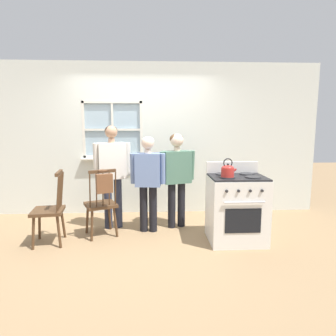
{
  "coord_description": "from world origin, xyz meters",
  "views": [
    {
      "loc": [
        0.2,
        -4.02,
        1.64
      ],
      "look_at": [
        0.42,
        0.22,
        1.0
      ],
      "focal_mm": 32.0,
      "sensor_mm": 36.0,
      "label": 1
    }
  ],
  "objects_px": {
    "person_elderly_left": "(112,167)",
    "person_teen_center": "(148,176)",
    "handbag": "(104,183)",
    "person_adult_right": "(177,171)",
    "stove": "(236,208)",
    "kettle": "(228,170)",
    "chair_near_wall": "(50,211)",
    "chair_by_window": "(101,205)",
    "potted_plant": "(123,153)"
  },
  "relations": [
    {
      "from": "person_elderly_left",
      "to": "person_teen_center",
      "type": "relative_size",
      "value": 1.11
    },
    {
      "from": "person_teen_center",
      "to": "handbag",
      "type": "distance_m",
      "value": 0.69
    },
    {
      "from": "person_adult_right",
      "to": "stove",
      "type": "relative_size",
      "value": 1.36
    },
    {
      "from": "person_adult_right",
      "to": "kettle",
      "type": "height_order",
      "value": "person_adult_right"
    },
    {
      "from": "stove",
      "to": "kettle",
      "type": "distance_m",
      "value": 0.59
    },
    {
      "from": "handbag",
      "to": "chair_near_wall",
      "type": "bearing_deg",
      "value": -176.85
    },
    {
      "from": "person_teen_center",
      "to": "person_adult_right",
      "type": "distance_m",
      "value": 0.48
    },
    {
      "from": "chair_by_window",
      "to": "handbag",
      "type": "xyz_separation_m",
      "value": [
        0.09,
        -0.22,
        0.37
      ]
    },
    {
      "from": "chair_near_wall",
      "to": "person_elderly_left",
      "type": "distance_m",
      "value": 1.1
    },
    {
      "from": "person_adult_right",
      "to": "stove",
      "type": "height_order",
      "value": "person_adult_right"
    },
    {
      "from": "person_elderly_left",
      "to": "chair_near_wall",
      "type": "bearing_deg",
      "value": -158.52
    },
    {
      "from": "person_teen_center",
      "to": "potted_plant",
      "type": "height_order",
      "value": "person_teen_center"
    },
    {
      "from": "stove",
      "to": "potted_plant",
      "type": "height_order",
      "value": "potted_plant"
    },
    {
      "from": "chair_near_wall",
      "to": "person_adult_right",
      "type": "relative_size",
      "value": 0.68
    },
    {
      "from": "stove",
      "to": "handbag",
      "type": "bearing_deg",
      "value": 177.48
    },
    {
      "from": "person_adult_right",
      "to": "chair_by_window",
      "type": "bearing_deg",
      "value": 178.41
    },
    {
      "from": "chair_by_window",
      "to": "stove",
      "type": "relative_size",
      "value": 0.92
    },
    {
      "from": "chair_near_wall",
      "to": "stove",
      "type": "xyz_separation_m",
      "value": [
        2.56,
        -0.04,
        0.01
      ]
    },
    {
      "from": "chair_near_wall",
      "to": "kettle",
      "type": "xyz_separation_m",
      "value": [
        2.39,
        -0.17,
        0.56
      ]
    },
    {
      "from": "potted_plant",
      "to": "handbag",
      "type": "bearing_deg",
      "value": -95.84
    },
    {
      "from": "chair_near_wall",
      "to": "potted_plant",
      "type": "height_order",
      "value": "potted_plant"
    },
    {
      "from": "chair_near_wall",
      "to": "stove",
      "type": "bearing_deg",
      "value": 81.82
    },
    {
      "from": "person_teen_center",
      "to": "potted_plant",
      "type": "xyz_separation_m",
      "value": [
        -0.46,
        0.93,
        0.25
      ]
    },
    {
      "from": "chair_near_wall",
      "to": "potted_plant",
      "type": "bearing_deg",
      "value": 139.36
    },
    {
      "from": "person_teen_center",
      "to": "person_adult_right",
      "type": "relative_size",
      "value": 0.98
    },
    {
      "from": "chair_near_wall",
      "to": "handbag",
      "type": "bearing_deg",
      "value": 85.85
    },
    {
      "from": "person_teen_center",
      "to": "stove",
      "type": "distance_m",
      "value": 1.36
    },
    {
      "from": "person_elderly_left",
      "to": "stove",
      "type": "bearing_deg",
      "value": -35.23
    },
    {
      "from": "person_teen_center",
      "to": "handbag",
      "type": "height_order",
      "value": "person_teen_center"
    },
    {
      "from": "person_elderly_left",
      "to": "kettle",
      "type": "xyz_separation_m",
      "value": [
        1.61,
        -0.76,
        0.06
      ]
    },
    {
      "from": "chair_by_window",
      "to": "person_adult_right",
      "type": "bearing_deg",
      "value": 172.67
    },
    {
      "from": "person_adult_right",
      "to": "kettle",
      "type": "distance_m",
      "value": 0.97
    },
    {
      "from": "person_elderly_left",
      "to": "handbag",
      "type": "bearing_deg",
      "value": -109.78
    },
    {
      "from": "person_adult_right",
      "to": "kettle",
      "type": "bearing_deg",
      "value": -68.09
    },
    {
      "from": "potted_plant",
      "to": "person_teen_center",
      "type": "bearing_deg",
      "value": -63.5
    },
    {
      "from": "person_adult_right",
      "to": "handbag",
      "type": "xyz_separation_m",
      "value": [
        -1.04,
        -0.54,
        -0.07
      ]
    },
    {
      "from": "stove",
      "to": "person_elderly_left",
      "type": "bearing_deg",
      "value": 160.46
    },
    {
      "from": "stove",
      "to": "chair_near_wall",
      "type": "bearing_deg",
      "value": 179.12
    },
    {
      "from": "kettle",
      "to": "person_adult_right",
      "type": "bearing_deg",
      "value": 129.35
    },
    {
      "from": "person_elderly_left",
      "to": "kettle",
      "type": "height_order",
      "value": "person_elderly_left"
    },
    {
      "from": "chair_near_wall",
      "to": "person_adult_right",
      "type": "height_order",
      "value": "person_adult_right"
    },
    {
      "from": "chair_by_window",
      "to": "stove",
      "type": "height_order",
      "value": "stove"
    },
    {
      "from": "handbag",
      "to": "person_adult_right",
      "type": "bearing_deg",
      "value": 27.34
    },
    {
      "from": "stove",
      "to": "kettle",
      "type": "height_order",
      "value": "kettle"
    },
    {
      "from": "chair_by_window",
      "to": "potted_plant",
      "type": "xyz_separation_m",
      "value": [
        0.22,
        1.07,
        0.65
      ]
    },
    {
      "from": "kettle",
      "to": "handbag",
      "type": "relative_size",
      "value": 0.8
    },
    {
      "from": "person_elderly_left",
      "to": "stove",
      "type": "xyz_separation_m",
      "value": [
        1.78,
        -0.63,
        -0.49
      ]
    },
    {
      "from": "stove",
      "to": "handbag",
      "type": "distance_m",
      "value": 1.86
    },
    {
      "from": "person_teen_center",
      "to": "person_adult_right",
      "type": "bearing_deg",
      "value": 27.85
    },
    {
      "from": "person_elderly_left",
      "to": "person_adult_right",
      "type": "height_order",
      "value": "person_elderly_left"
    }
  ]
}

